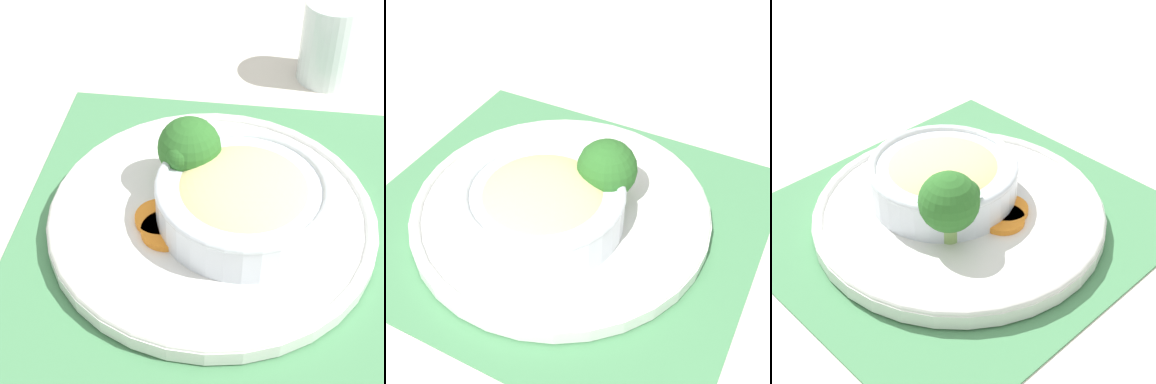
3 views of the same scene
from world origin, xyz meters
The scene contains 7 objects.
ground_plane centered at (0.00, 0.00, 0.00)m, with size 4.00×4.00×0.00m, color beige.
placemat centered at (0.00, 0.00, 0.00)m, with size 0.44×0.41×0.00m.
plate centered at (0.00, 0.00, 0.02)m, with size 0.32×0.32×0.02m.
bowl centered at (-0.01, -0.03, 0.05)m, with size 0.17×0.17×0.05m.
broccoli_floret centered at (0.04, 0.02, 0.06)m, with size 0.06×0.06×0.08m.
carrot_slice_near centered at (-0.01, 0.05, 0.02)m, with size 0.05×0.05×0.01m.
carrot_slice_middle centered at (-0.03, 0.04, 0.02)m, with size 0.05×0.05×0.01m.
Camera 3 is at (0.41, 0.37, 0.45)m, focal length 60.00 mm.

